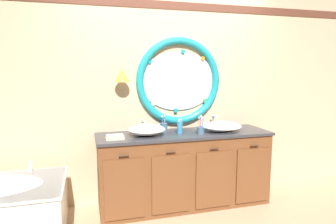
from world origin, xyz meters
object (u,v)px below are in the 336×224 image
sink_basin_left (147,130)px  soap_dispenser (180,127)px  folded_hand_towel (115,137)px  sink_basin_right (221,126)px  toothbrush_holder_right (200,130)px  toothbrush_holder_left (164,126)px

sink_basin_left → soap_dispenser: soap_dispenser is taller
folded_hand_towel → sink_basin_left: bearing=14.2°
sink_basin_right → toothbrush_holder_right: size_ratio=2.22×
toothbrush_holder_left → toothbrush_holder_right: size_ratio=0.88×
toothbrush_holder_right → folded_hand_towel: size_ratio=1.14×
soap_dispenser → toothbrush_holder_left: bearing=120.6°
sink_basin_right → toothbrush_holder_left: 0.68m
toothbrush_holder_left → soap_dispenser: 0.26m
toothbrush_holder_left → folded_hand_towel: bearing=-153.3°
sink_basin_left → sink_basin_right: size_ratio=0.86×
sink_basin_left → toothbrush_holder_left: 0.33m
soap_dispenser → folded_hand_towel: soap_dispenser is taller
sink_basin_right → toothbrush_holder_left: size_ratio=2.54×
sink_basin_right → toothbrush_holder_right: bearing=-163.3°
soap_dispenser → folded_hand_towel: size_ratio=0.90×
sink_basin_right → toothbrush_holder_left: (-0.64, 0.21, -0.01)m
sink_basin_right → soap_dispenser: (-0.51, -0.00, 0.02)m
toothbrush_holder_left → folded_hand_towel: 0.68m
sink_basin_left → soap_dispenser: 0.38m
sink_basin_right → sink_basin_left: bearing=180.0°
toothbrush_holder_left → sink_basin_right: bearing=-18.5°
sink_basin_right → toothbrush_holder_left: bearing=161.5°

